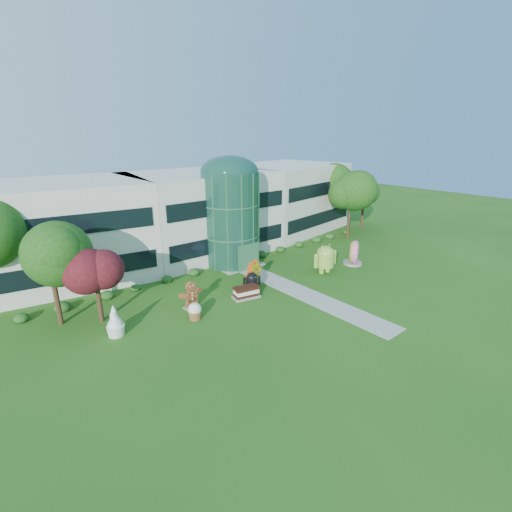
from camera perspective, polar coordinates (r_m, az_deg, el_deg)
ground at (r=32.73m, az=8.80°, el=-6.38°), size 140.00×140.00×0.00m
building at (r=44.56m, az=-8.49°, el=6.69°), size 46.00×15.00×9.30m
atrium at (r=39.61m, az=-3.93°, el=5.73°), size 6.00×6.00×9.80m
walkway at (r=33.94m, az=6.28°, el=-5.28°), size 2.40×20.00×0.04m
tree_red at (r=29.75m, az=-23.30°, el=-4.08°), size 4.00×4.00×6.00m
trees_backdrop at (r=40.57m, az=-4.74°, el=5.00°), size 52.00×8.00×8.40m
android_green at (r=38.08m, az=10.63°, el=-0.15°), size 3.20×2.38×3.32m
android_black at (r=33.57m, az=-0.65°, el=-3.68°), size 2.01×1.71×1.94m
donut at (r=41.28m, az=14.77°, el=0.53°), size 2.81×2.40×2.65m
gingerbread at (r=30.62m, az=-9.94°, el=-5.87°), size 2.61×1.24×2.32m
ice_cream_sandwich at (r=32.18m, az=-1.52°, el=-5.59°), size 2.51×1.62×1.03m
honeycomb at (r=34.46m, az=-0.38°, el=-2.87°), size 2.92×2.06×2.17m
froyo at (r=28.07m, az=-20.90°, el=-9.30°), size 1.36×1.36×2.30m
cupcake at (r=29.01m, az=-9.40°, el=-8.35°), size 1.28×1.28×1.35m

